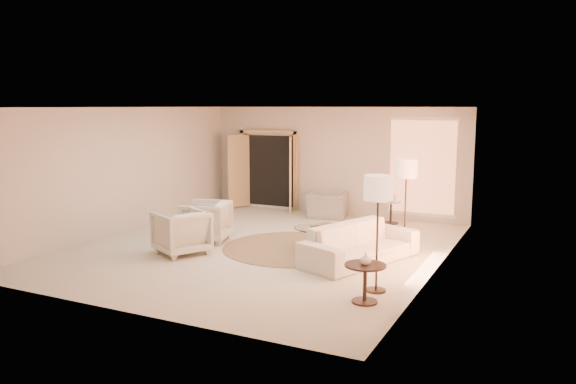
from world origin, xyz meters
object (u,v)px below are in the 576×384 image
at_px(floor_lamp_near, 406,173).
at_px(end_vase, 365,259).
at_px(sofa, 360,243).
at_px(side_vase, 391,196).
at_px(armchair_left, 206,219).
at_px(accent_chair, 327,201).
at_px(bowl, 326,226).
at_px(coffee_table, 326,237).
at_px(side_table, 391,210).
at_px(end_table, 365,276).
at_px(armchair_right, 181,230).
at_px(floor_lamp_far, 378,193).

bearing_deg(floor_lamp_near, end_vase, -85.01).
bearing_deg(sofa, end_vase, -138.53).
bearing_deg(side_vase, armchair_left, -130.95).
bearing_deg(accent_chair, bowl, 100.59).
height_order(coffee_table, side_table, side_table).
distance_m(end_table, end_vase, 0.26).
distance_m(end_table, bowl, 2.84).
bearing_deg(end_vase, side_table, 102.03).
bearing_deg(side_table, bowl, -96.85).
bearing_deg(floor_lamp_near, armchair_right, -148.10).
distance_m(floor_lamp_near, bowl, 1.94).
height_order(sofa, accent_chair, accent_chair).
height_order(accent_chair, end_vase, accent_chair).
distance_m(armchair_right, floor_lamp_far, 4.22).
xyz_separation_m(accent_chair, end_vase, (2.86, -5.58, 0.22)).
height_order(floor_lamp_near, side_vase, floor_lamp_near).
distance_m(armchair_left, floor_lamp_far, 4.60).
relative_size(coffee_table, side_table, 3.07).
bearing_deg(sofa, floor_lamp_far, -131.74).
height_order(end_table, end_vase, end_vase).
height_order(end_table, side_table, end_table).
xyz_separation_m(sofa, side_vase, (-0.44, 3.57, 0.33)).
height_order(sofa, floor_lamp_far, floor_lamp_far).
xyz_separation_m(coffee_table, floor_lamp_near, (1.28, 1.05, 1.22)).
xyz_separation_m(accent_chair, coffee_table, (1.28, -3.23, -0.13)).
relative_size(armchair_left, floor_lamp_far, 0.52).
bearing_deg(floor_lamp_far, armchair_right, 172.70).
bearing_deg(floor_lamp_near, coffee_table, -140.57).
xyz_separation_m(armchair_left, floor_lamp_near, (3.90, 1.29, 1.05)).
bearing_deg(bowl, side_table, 83.15).
distance_m(sofa, bowl, 0.91).
xyz_separation_m(armchair_right, end_table, (4.05, -1.07, -0.07)).
relative_size(armchair_left, side_table, 1.69).
bearing_deg(armchair_left, side_vase, 122.72).
distance_m(armchair_right, side_table, 5.34).
xyz_separation_m(accent_chair, side_vase, (1.67, 0.00, 0.25)).
bearing_deg(bowl, floor_lamp_near, 39.43).
bearing_deg(floor_lamp_far, end_table, -90.00).
relative_size(armchair_right, floor_lamp_far, 0.51).
relative_size(accent_chair, bowl, 2.79).
height_order(armchair_right, end_vase, armchair_right).
distance_m(armchair_right, floor_lamp_near, 4.55).
bearing_deg(armchair_right, end_table, 102.08).
xyz_separation_m(coffee_table, side_table, (0.39, 3.23, 0.03)).
xyz_separation_m(floor_lamp_near, side_vase, (-0.89, 2.18, -0.84)).
relative_size(armchair_left, end_vase, 5.45).
bearing_deg(armchair_left, armchair_right, -8.36).
bearing_deg(side_vase, coffee_table, -96.85).
distance_m(floor_lamp_near, floor_lamp_far, 2.87).
height_order(sofa, bowl, sofa).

